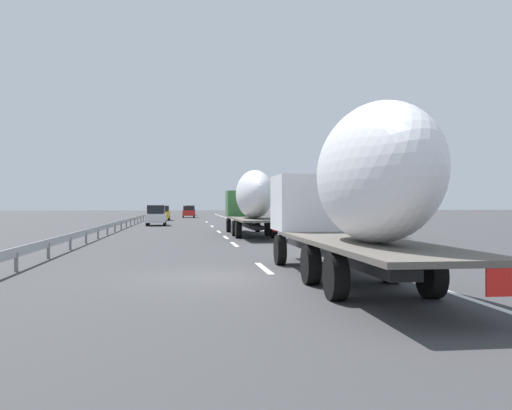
# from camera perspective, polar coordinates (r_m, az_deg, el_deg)

# --- Properties ---
(ground_plane) EXTENTS (260.00, 260.00, 0.00)m
(ground_plane) POSITION_cam_1_polar(r_m,az_deg,el_deg) (55.89, -6.60, -2.06)
(ground_plane) COLOR #38383A
(lane_stripe_0) EXTENTS (3.20, 0.20, 0.01)m
(lane_stripe_0) POSITION_cam_1_polar(r_m,az_deg,el_deg) (18.15, 0.82, -6.55)
(lane_stripe_0) COLOR white
(lane_stripe_0) RESTS_ON ground_plane
(lane_stripe_1) EXTENTS (3.20, 0.20, 0.01)m
(lane_stripe_1) POSITION_cam_1_polar(r_m,az_deg,el_deg) (28.78, -2.25, -4.09)
(lane_stripe_1) COLOR white
(lane_stripe_1) RESTS_ON ground_plane
(lane_stripe_2) EXTENTS (3.20, 0.20, 0.01)m
(lane_stripe_2) POSITION_cam_1_polar(r_m,az_deg,el_deg) (34.77, -3.14, -3.37)
(lane_stripe_2) COLOR white
(lane_stripe_2) RESTS_ON ground_plane
(lane_stripe_3) EXTENTS (3.20, 0.20, 0.01)m
(lane_stripe_3) POSITION_cam_1_polar(r_m,az_deg,el_deg) (42.02, -3.88, -2.77)
(lane_stripe_3) COLOR white
(lane_stripe_3) RESTS_ON ground_plane
(lane_stripe_4) EXTENTS (3.20, 0.20, 0.01)m
(lane_stripe_4) POSITION_cam_1_polar(r_m,az_deg,el_deg) (52.31, -4.58, -2.21)
(lane_stripe_4) COLOR white
(lane_stripe_4) RESTS_ON ground_plane
(lane_stripe_5) EXTENTS (3.20, 0.20, 0.01)m
(lane_stripe_5) POSITION_cam_1_polar(r_m,az_deg,el_deg) (65.10, -5.13, -1.75)
(lane_stripe_5) COLOR white
(lane_stripe_5) RESTS_ON ground_plane
(edge_line_right) EXTENTS (110.00, 0.20, 0.01)m
(edge_line_right) POSITION_cam_1_polar(r_m,az_deg,el_deg) (61.20, -1.51, -1.87)
(edge_line_right) COLOR white
(edge_line_right) RESTS_ON ground_plane
(truck_lead) EXTENTS (14.24, 2.55, 4.26)m
(truck_lead) POSITION_cam_1_polar(r_m,az_deg,el_deg) (36.26, -0.47, 0.62)
(truck_lead) COLOR #387038
(truck_lead) RESTS_ON ground_plane
(truck_trailing) EXTENTS (13.01, 2.55, 4.46)m
(truck_trailing) POSITION_cam_1_polar(r_m,az_deg,el_deg) (14.46, 10.23, 1.62)
(truck_trailing) COLOR silver
(truck_trailing) RESTS_ON ground_plane
(car_white_van) EXTENTS (4.43, 1.86, 2.00)m
(car_white_van) POSITION_cam_1_polar(r_m,az_deg,el_deg) (54.88, -10.30, -1.07)
(car_white_van) COLOR white
(car_white_van) RESTS_ON ground_plane
(car_blue_sedan) EXTENTS (4.01, 1.81, 1.84)m
(car_blue_sedan) POSITION_cam_1_polar(r_m,az_deg,el_deg) (103.20, -6.84, -0.56)
(car_blue_sedan) COLOR #28479E
(car_blue_sedan) RESTS_ON ground_plane
(car_yellow_coupe) EXTENTS (4.38, 1.76, 1.89)m
(car_yellow_coupe) POSITION_cam_1_polar(r_m,az_deg,el_deg) (72.06, -9.62, -0.82)
(car_yellow_coupe) COLOR gold
(car_yellow_coupe) RESTS_ON ground_plane
(car_red_compact) EXTENTS (4.06, 1.86, 1.83)m
(car_red_compact) POSITION_cam_1_polar(r_m,az_deg,el_deg) (85.94, -7.00, -0.69)
(car_red_compact) COLOR red
(car_red_compact) RESTS_ON ground_plane
(road_sign) EXTENTS (0.10, 0.90, 3.20)m
(road_sign) POSITION_cam_1_polar(r_m,az_deg,el_deg) (58.39, -0.04, 0.21)
(road_sign) COLOR gray
(road_sign) RESTS_ON ground_plane
(tree_0) EXTENTS (2.84, 2.84, 5.82)m
(tree_0) POSITION_cam_1_polar(r_m,az_deg,el_deg) (102.73, -0.10, 1.05)
(tree_0) COLOR #472D19
(tree_0) RESTS_ON ground_plane
(tree_1) EXTENTS (3.66, 3.66, 5.00)m
(tree_1) POSITION_cam_1_polar(r_m,az_deg,el_deg) (32.36, 11.74, 1.96)
(tree_1) COLOR #472D19
(tree_1) RESTS_ON ground_plane
(tree_2) EXTENTS (3.63, 3.63, 4.78)m
(tree_2) POSITION_cam_1_polar(r_m,az_deg,el_deg) (50.13, 6.98, 1.11)
(tree_2) COLOR #472D19
(tree_2) RESTS_ON ground_plane
(tree_3) EXTENTS (3.94, 3.94, 7.03)m
(tree_3) POSITION_cam_1_polar(r_m,az_deg,el_deg) (38.08, 9.74, 3.69)
(tree_3) COLOR #472D19
(tree_3) RESTS_ON ground_plane
(guardrail_median) EXTENTS (94.00, 0.10, 0.76)m
(guardrail_median) POSITION_cam_1_polar(r_m,az_deg,el_deg) (59.10, -12.47, -1.39)
(guardrail_median) COLOR #9EA0A5
(guardrail_median) RESTS_ON ground_plane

